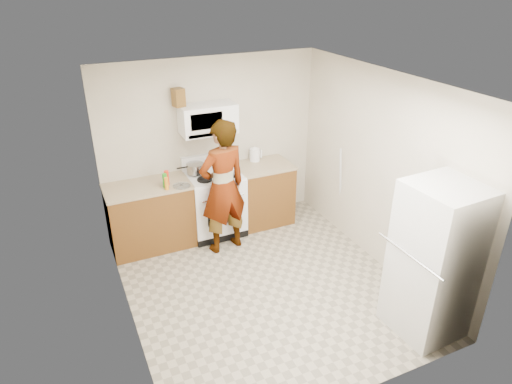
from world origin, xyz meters
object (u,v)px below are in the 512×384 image
kettle (255,155)px  gas_range (215,202)px  fridge (435,261)px  saucepan (195,168)px  person (223,187)px  microwave (208,119)px

kettle → gas_range: bearing=-170.7°
fridge → saucepan: bearing=115.9°
gas_range → person: 0.65m
microwave → fridge: size_ratio=0.45×
person → kettle: (0.77, 0.68, 0.10)m
fridge → kettle: fridge is taller
kettle → person: bearing=-145.2°
saucepan → microwave: bearing=6.5°
saucepan → kettle: bearing=6.4°
microwave → kettle: (0.73, 0.08, -0.67)m
fridge → microwave: bearing=112.1°
person → kettle: size_ratio=9.97×
microwave → fridge: microwave is taller
kettle → saucepan: bearing=179.8°
gas_range → fridge: 3.17m
gas_range → fridge: (1.38, -2.84, 0.36)m
gas_range → kettle: gas_range is taller
kettle → saucepan: (-0.96, -0.11, -0.01)m
person → kettle: person is taller
person → fridge: bearing=110.0°
fridge → saucepan: (-1.61, 2.94, 0.17)m
microwave → fridge: (1.38, -2.96, -0.85)m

